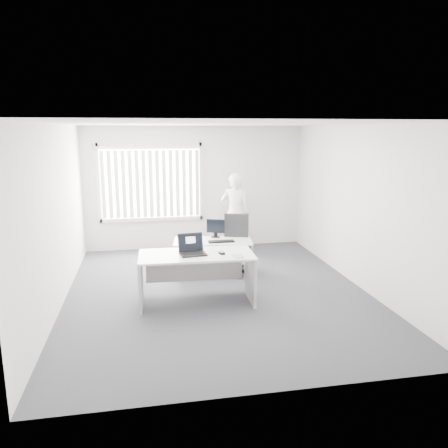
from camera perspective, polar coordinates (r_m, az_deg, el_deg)
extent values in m
plane|color=#424147|center=(7.54, -0.90, -8.81)|extent=(6.00, 6.00, 0.00)
cube|color=silver|center=(10.10, -3.81, 4.75)|extent=(5.00, 0.02, 2.80)
cube|color=silver|center=(4.32, 5.78, -5.42)|extent=(5.00, 0.02, 2.80)
cube|color=silver|center=(7.19, -21.00, 0.94)|extent=(0.02, 6.00, 2.80)
cube|color=silver|center=(7.96, 17.10, 2.24)|extent=(0.02, 6.00, 2.80)
cube|color=white|center=(7.04, -0.98, 12.99)|extent=(5.00, 6.00, 0.02)
cube|color=silver|center=(9.97, -9.53, 5.38)|extent=(2.32, 0.06, 1.76)
cube|color=silver|center=(6.83, -3.64, -4.04)|extent=(1.81, 0.90, 0.03)
cube|color=#ADADB0|center=(6.94, -10.81, -7.50)|extent=(0.07, 0.77, 0.78)
cube|color=#ADADB0|center=(7.08, 3.48, -6.91)|extent=(0.07, 0.77, 0.78)
cube|color=silver|center=(8.23, -1.47, -2.25)|extent=(1.53, 0.86, 0.03)
cube|color=#ADADB0|center=(8.32, -6.37, -4.52)|extent=(0.12, 0.63, 0.64)
cube|color=#ADADB0|center=(8.36, 3.43, -4.39)|extent=(0.12, 0.63, 0.64)
cylinder|color=black|center=(8.46, 1.47, -6.14)|extent=(0.80, 0.80, 0.09)
cylinder|color=black|center=(8.40, 1.48, -4.84)|extent=(0.07, 0.07, 0.49)
cube|color=black|center=(8.33, 1.49, -3.23)|extent=(0.61, 0.61, 0.07)
cube|color=black|center=(8.46, 1.63, -0.61)|extent=(0.47, 0.20, 0.58)
imported|color=white|center=(9.68, 1.48, 1.43)|extent=(0.77, 0.64, 1.79)
cube|color=white|center=(6.74, -0.48, -4.08)|extent=(0.32, 0.25, 0.00)
cube|color=white|center=(6.68, 1.81, -4.19)|extent=(0.16, 0.22, 0.01)
cube|color=black|center=(8.10, -0.35, -2.29)|extent=(0.48, 0.17, 0.02)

